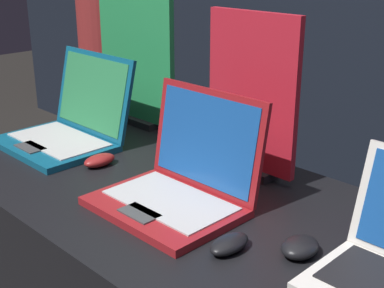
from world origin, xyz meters
TOP-DOWN VIEW (x-y plane):
  - laptop_front at (-0.58, 0.38)m, footprint 0.37×0.34m
  - mouse_front at (-0.35, 0.33)m, footprint 0.06×0.10m
  - promo_stand_front at (-0.58, 0.67)m, footprint 0.37×0.07m
  - laptop_middle at (-0.00, 0.33)m, footprint 0.36×0.31m
  - mouse_middle at (0.23, 0.25)m, footprint 0.06×0.11m
  - promo_stand_middle at (-0.00, 0.60)m, footprint 0.29×0.07m
  - mouse_back at (0.35, 0.34)m, footprint 0.07×0.09m
  - person_bystander at (-1.32, 1.10)m, footprint 0.31×0.31m

SIDE VIEW (x-z plane):
  - person_bystander at x=-1.32m, z-range 0.03..1.68m
  - mouse_middle at x=0.23m, z-range 0.95..0.98m
  - mouse_front at x=-0.35m, z-range 0.95..0.99m
  - mouse_back at x=0.35m, z-range 0.95..0.99m
  - laptop_middle at x=0.00m, z-range 0.88..1.15m
  - laptop_front at x=-0.58m, z-range 0.88..1.16m
  - promo_stand_middle at x=0.00m, z-range 0.94..1.39m
  - promo_stand_front at x=-0.58m, z-range 0.94..1.48m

